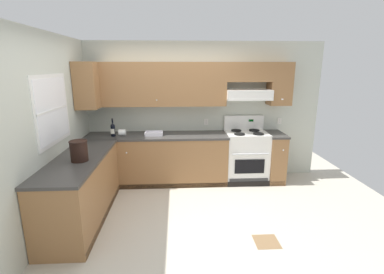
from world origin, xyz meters
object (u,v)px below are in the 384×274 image
Objects in this scene: bucket at (79,150)px; paper_towel_roll at (122,132)px; wine_bottle at (113,129)px; stove at (246,156)px; bowl at (154,134)px.

bucket is 1.39m from paper_towel_roll.
wine_bottle reaches higher than paper_towel_roll.
bowl is (-1.69, -0.03, 0.45)m from stove.
bucket reaches higher than bowl.
wine_bottle is 1.01× the size of bowl.
stove reaches higher than bowl.
stove is at bearing 1.59° from wine_bottle.
wine_bottle is at bearing -178.41° from stove.
bucket is (-0.15, -1.32, 0.02)m from wine_bottle.
paper_towel_roll is at bearing 179.57° from bowl.
bowl is at bearing 2.95° from wine_bottle.
paper_towel_roll is (0.15, 0.04, -0.07)m from wine_bottle.
wine_bottle reaches higher than bowl.
stove reaches higher than paper_towel_roll.
stove is 9.66× the size of paper_towel_roll.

